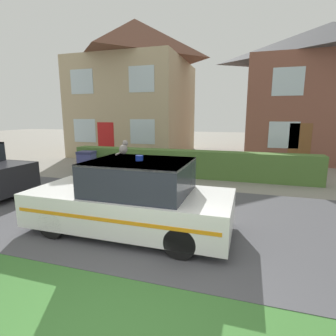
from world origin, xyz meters
The scene contains 9 objects.
ground_plane centered at (0.00, 0.00, 0.00)m, with size 80.00×80.00×0.00m, color gray.
road_strip centered at (0.00, 3.57, 0.01)m, with size 28.00×5.20×0.01m, color #4C4C51.
lawn_verge centered at (0.00, 0.15, 0.00)m, with size 28.00×1.65×0.01m, color #3D7533.
garden_hedge centered at (-1.01, 7.99, 0.54)m, with size 9.95×0.65×1.08m, color #4C7233.
police_car centered at (-0.94, 2.58, 0.72)m, with size 4.27×1.81×1.63m.
cat centered at (-1.14, 2.65, 1.77)m, with size 0.18×0.33×0.29m.
house_left centered at (-5.84, 14.06, 4.27)m, with size 6.76×7.00×8.37m.
house_right centered at (5.19, 14.40, 3.70)m, with size 8.48×5.64×7.26m.
wheelie_bin centered at (-5.06, 7.03, 0.51)m, with size 0.71×0.69×1.00m.
Camera 1 is at (1.32, -2.25, 2.42)m, focal length 28.00 mm.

